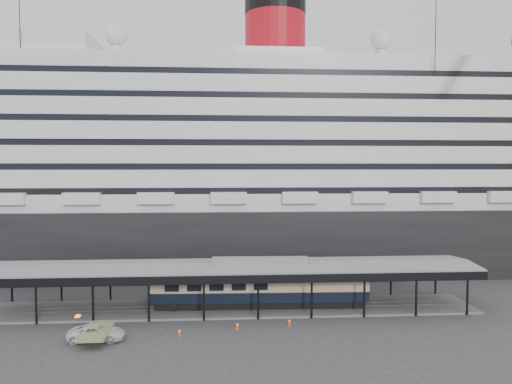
% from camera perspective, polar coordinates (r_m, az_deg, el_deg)
% --- Properties ---
extents(ground, '(200.00, 200.00, 0.00)m').
position_cam_1_polar(ground, '(54.10, -2.83, -14.70)').
color(ground, '#353538').
rests_on(ground, ground).
extents(cruise_ship, '(130.00, 30.00, 43.90)m').
position_cam_1_polar(cruise_ship, '(83.56, -3.27, 4.30)').
color(cruise_ship, black).
rests_on(cruise_ship, ground).
extents(platform_canopy, '(56.00, 9.18, 5.30)m').
position_cam_1_polar(platform_canopy, '(58.27, -2.94, -10.99)').
color(platform_canopy, slate).
rests_on(platform_canopy, ground).
extents(port_truck, '(5.29, 2.45, 1.47)m').
position_cam_1_polar(port_truck, '(50.95, -17.75, -15.10)').
color(port_truck, silver).
rests_on(port_truck, ground).
extents(pullman_carriage, '(24.80, 3.92, 24.26)m').
position_cam_1_polar(pullman_carriage, '(58.29, 0.43, -10.41)').
color(pullman_carriage, black).
rests_on(pullman_carriage, ground).
extents(traffic_cone_left, '(0.46, 0.46, 0.77)m').
position_cam_1_polar(traffic_cone_left, '(50.59, -8.76, -15.54)').
color(traffic_cone_left, '#DF520C').
rests_on(traffic_cone_left, ground).
extents(traffic_cone_mid, '(0.47, 0.47, 0.74)m').
position_cam_1_polar(traffic_cone_mid, '(52.02, -2.16, -15.00)').
color(traffic_cone_mid, '#DE570C').
rests_on(traffic_cone_mid, ground).
extents(traffic_cone_right, '(0.44, 0.44, 0.82)m').
position_cam_1_polar(traffic_cone_right, '(53.06, 3.84, -14.59)').
color(traffic_cone_right, '#F2380D').
rests_on(traffic_cone_right, ground).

